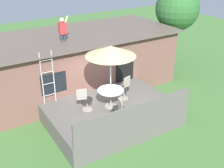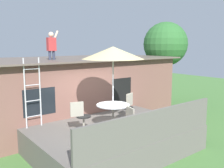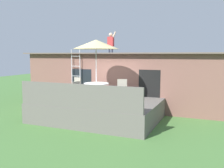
{
  "view_description": "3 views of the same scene",
  "coord_description": "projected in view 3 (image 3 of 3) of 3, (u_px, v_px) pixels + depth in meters",
  "views": [
    {
      "loc": [
        -5.12,
        -8.42,
        6.49
      ],
      "look_at": [
        0.42,
        0.55,
        1.4
      ],
      "focal_mm": 44.78,
      "sensor_mm": 36.0,
      "label": 1
    },
    {
      "loc": [
        -4.79,
        -6.11,
        3.37
      ],
      "look_at": [
        0.42,
        0.52,
        2.07
      ],
      "focal_mm": 40.16,
      "sensor_mm": 36.0,
      "label": 2
    },
    {
      "loc": [
        4.51,
        -9.34,
        2.74
      ],
      "look_at": [
        0.21,
        0.94,
        1.4
      ],
      "focal_mm": 39.73,
      "sensor_mm": 36.0,
      "label": 3
    }
  ],
  "objects": [
    {
      "name": "step_ladder",
      "position": [
        76.0,
        71.0,
        12.5
      ],
      "size": [
        0.52,
        0.04,
        2.2
      ],
      "color": "silver",
      "rests_on": "deck"
    },
    {
      "name": "ground_plane",
      "position": [
        99.0,
        119.0,
        10.62
      ],
      "size": [
        40.0,
        40.0,
        0.0
      ],
      "primitive_type": "plane",
      "color": "#477538"
    },
    {
      "name": "patio_table",
      "position": [
        96.0,
        87.0,
        10.35
      ],
      "size": [
        1.04,
        1.04,
        0.74
      ],
      "color": "#A59E8C",
      "rests_on": "deck"
    },
    {
      "name": "deck",
      "position": [
        99.0,
        110.0,
        10.57
      ],
      "size": [
        5.01,
        3.7,
        0.8
      ],
      "primitive_type": "cube",
      "color": "#605B56",
      "rests_on": "ground"
    },
    {
      "name": "patio_umbrella",
      "position": [
        96.0,
        44.0,
        10.14
      ],
      "size": [
        1.9,
        1.9,
        2.54
      ],
      "color": "silver",
      "rests_on": "deck"
    },
    {
      "name": "house",
      "position": [
        127.0,
        78.0,
        13.74
      ],
      "size": [
        10.5,
        4.5,
        2.83
      ],
      "color": "brown",
      "rests_on": "ground"
    },
    {
      "name": "patio_chair_near",
      "position": [
        79.0,
        93.0,
        9.55
      ],
      "size": [
        0.44,
        0.61,
        0.92
      ],
      "rotation": [
        0.0,
        0.0,
        1.31
      ],
      "color": "#A59E8C",
      "rests_on": "deck"
    },
    {
      "name": "deck_railing",
      "position": [
        77.0,
        96.0,
        8.82
      ],
      "size": [
        4.91,
        0.08,
        0.9
      ],
      "primitive_type": "cube",
      "color": "#605B56",
      "rests_on": "deck"
    },
    {
      "name": "patio_chair_right",
      "position": [
        119.0,
        90.0,
        10.31
      ],
      "size": [
        0.6,
        0.44,
        0.92
      ],
      "rotation": [
        0.0,
        0.0,
        -2.81
      ],
      "color": "#A59E8C",
      "rests_on": "deck"
    },
    {
      "name": "patio_chair_left",
      "position": [
        80.0,
        88.0,
        11.02
      ],
      "size": [
        0.61,
        0.44,
        0.92
      ],
      "rotation": [
        0.0,
        0.0,
        -0.3
      ],
      "color": "#A59E8C",
      "rests_on": "deck"
    },
    {
      "name": "person_figure",
      "position": [
        111.0,
        41.0,
        13.08
      ],
      "size": [
        0.47,
        0.2,
        1.11
      ],
      "color": "#33384C",
      "rests_on": "house"
    }
  ]
}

